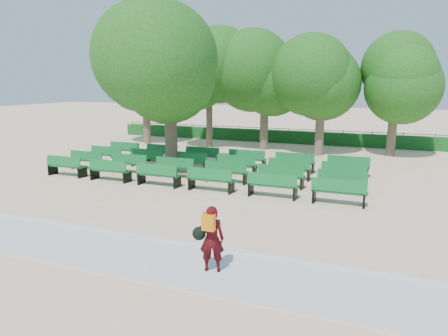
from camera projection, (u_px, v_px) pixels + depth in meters
name	position (u px, v px, depth m)	size (l,w,h in m)	color
ground	(199.00, 185.00, 17.75)	(120.00, 120.00, 0.00)	beige
paving	(88.00, 247.00, 10.99)	(30.00, 2.20, 0.06)	silver
curb	(113.00, 232.00, 12.03)	(30.00, 0.12, 0.10)	silver
hedge	(275.00, 136.00, 30.45)	(26.00, 0.70, 0.90)	#16551E
fence	(276.00, 141.00, 30.91)	(26.00, 0.10, 1.02)	black
tree_line	(260.00, 150.00, 26.89)	(21.80, 6.80, 7.04)	#226019
bench_array	(208.00, 174.00, 19.50)	(2.00, 0.65, 1.25)	#126A2B
tree_among	(169.00, 75.00, 19.77)	(5.32, 5.32, 7.27)	brown
person	(211.00, 238.00, 9.39)	(0.80, 0.53, 1.62)	#3F090C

